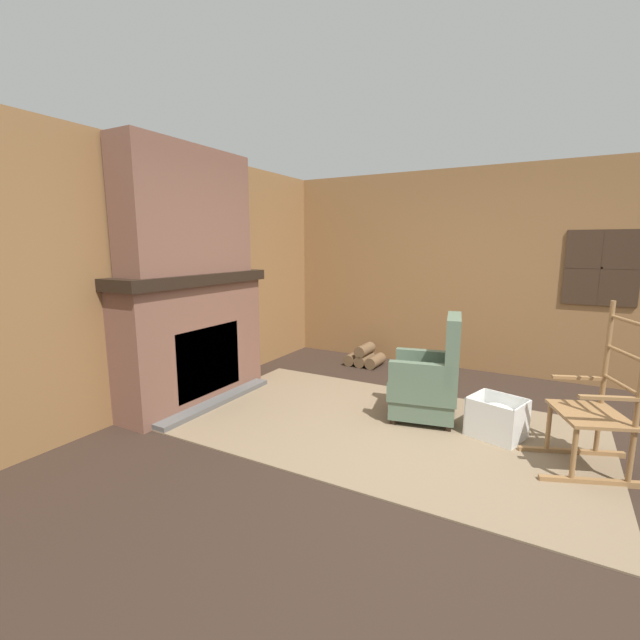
{
  "coord_description": "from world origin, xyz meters",
  "views": [
    {
      "loc": [
        0.88,
        -3.21,
        1.66
      ],
      "look_at": [
        -1.19,
        0.54,
        0.9
      ],
      "focal_mm": 24.0,
      "sensor_mm": 36.0,
      "label": 1
    }
  ],
  "objects_px": {
    "armchair": "(429,382)",
    "rocking_chair": "(595,416)",
    "laundry_basket": "(497,418)",
    "firewood_stack": "(365,357)",
    "storage_case": "(234,265)",
    "oil_lamp_vase": "(140,268)",
    "decorative_plate_on_mantel": "(178,261)"
  },
  "relations": [
    {
      "from": "rocking_chair",
      "to": "storage_case",
      "type": "xyz_separation_m",
      "value": [
        -3.67,
        0.38,
        1.0
      ]
    },
    {
      "from": "rocking_chair",
      "to": "firewood_stack",
      "type": "relative_size",
      "value": 2.54
    },
    {
      "from": "armchair",
      "to": "storage_case",
      "type": "distance_m",
      "value": 2.59
    },
    {
      "from": "firewood_stack",
      "to": "storage_case",
      "type": "xyz_separation_m",
      "value": [
        -1.09,
        -1.41,
        1.31
      ]
    },
    {
      "from": "armchair",
      "to": "rocking_chair",
      "type": "height_order",
      "value": "rocking_chair"
    },
    {
      "from": "armchair",
      "to": "storage_case",
      "type": "xyz_separation_m",
      "value": [
        -2.36,
        0.04,
        1.05
      ]
    },
    {
      "from": "armchair",
      "to": "storage_case",
      "type": "height_order",
      "value": "storage_case"
    },
    {
      "from": "laundry_basket",
      "to": "storage_case",
      "type": "xyz_separation_m",
      "value": [
        -2.99,
        0.14,
        1.24
      ]
    },
    {
      "from": "armchair",
      "to": "laundry_basket",
      "type": "xyz_separation_m",
      "value": [
        0.63,
        -0.1,
        -0.19
      ]
    },
    {
      "from": "storage_case",
      "to": "armchair",
      "type": "bearing_deg",
      "value": -1.09
    },
    {
      "from": "firewood_stack",
      "to": "oil_lamp_vase",
      "type": "relative_size",
      "value": 2.19
    },
    {
      "from": "rocking_chair",
      "to": "oil_lamp_vase",
      "type": "height_order",
      "value": "oil_lamp_vase"
    },
    {
      "from": "oil_lamp_vase",
      "to": "decorative_plate_on_mantel",
      "type": "bearing_deg",
      "value": 92.42
    },
    {
      "from": "armchair",
      "to": "rocking_chair",
      "type": "xyz_separation_m",
      "value": [
        1.31,
        -0.34,
        0.05
      ]
    },
    {
      "from": "laundry_basket",
      "to": "decorative_plate_on_mantel",
      "type": "bearing_deg",
      "value": -166.99
    },
    {
      "from": "oil_lamp_vase",
      "to": "laundry_basket",
      "type": "bearing_deg",
      "value": 21.35
    },
    {
      "from": "firewood_stack",
      "to": "decorative_plate_on_mantel",
      "type": "distance_m",
      "value": 2.86
    },
    {
      "from": "laundry_basket",
      "to": "oil_lamp_vase",
      "type": "distance_m",
      "value": 3.45
    },
    {
      "from": "firewood_stack",
      "to": "storage_case",
      "type": "bearing_deg",
      "value": -127.87
    },
    {
      "from": "oil_lamp_vase",
      "to": "storage_case",
      "type": "xyz_separation_m",
      "value": [
        0.0,
        1.31,
        -0.02
      ]
    },
    {
      "from": "oil_lamp_vase",
      "to": "rocking_chair",
      "type": "bearing_deg",
      "value": 14.17
    },
    {
      "from": "armchair",
      "to": "decorative_plate_on_mantel",
      "type": "height_order",
      "value": "decorative_plate_on_mantel"
    },
    {
      "from": "armchair",
      "to": "firewood_stack",
      "type": "xyz_separation_m",
      "value": [
        -1.27,
        1.45,
        -0.26
      ]
    },
    {
      "from": "armchair",
      "to": "decorative_plate_on_mantel",
      "type": "bearing_deg",
      "value": 7.28
    },
    {
      "from": "firewood_stack",
      "to": "oil_lamp_vase",
      "type": "height_order",
      "value": "oil_lamp_vase"
    },
    {
      "from": "rocking_chair",
      "to": "decorative_plate_on_mantel",
      "type": "height_order",
      "value": "decorative_plate_on_mantel"
    },
    {
      "from": "armchair",
      "to": "laundry_basket",
      "type": "distance_m",
      "value": 0.66
    },
    {
      "from": "rocking_chair",
      "to": "laundry_basket",
      "type": "distance_m",
      "value": 0.77
    },
    {
      "from": "armchair",
      "to": "laundry_basket",
      "type": "bearing_deg",
      "value": 160.08
    },
    {
      "from": "armchair",
      "to": "oil_lamp_vase",
      "type": "xyz_separation_m",
      "value": [
        -2.36,
        -1.27,
        1.07
      ]
    },
    {
      "from": "storage_case",
      "to": "rocking_chair",
      "type": "bearing_deg",
      "value": -5.94
    },
    {
      "from": "laundry_basket",
      "to": "storage_case",
      "type": "relative_size",
      "value": 1.98
    }
  ]
}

